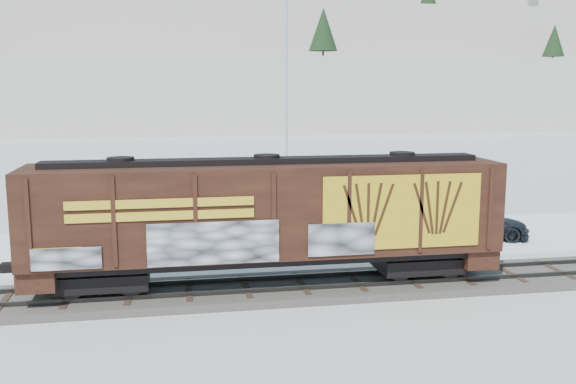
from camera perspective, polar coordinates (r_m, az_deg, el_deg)
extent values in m
plane|color=white|center=(23.25, 1.21, -8.81)|extent=(500.00, 500.00, 0.00)
cube|color=#59544C|center=(23.21, 1.21, -8.48)|extent=(50.00, 3.40, 0.28)
cube|color=#33302D|center=(22.47, 1.58, -8.50)|extent=(50.00, 0.10, 0.15)
cube|color=#33302D|center=(23.82, 0.87, -7.47)|extent=(50.00, 0.10, 0.15)
cube|color=white|center=(30.36, -1.61, -4.46)|extent=(40.00, 8.00, 0.03)
cube|color=white|center=(116.75, -8.16, 8.55)|extent=(360.00, 40.00, 12.00)
cube|color=white|center=(146.81, -8.67, 11.00)|extent=(360.00, 40.00, 24.00)
cube|color=white|center=(182.01, -9.04, 12.36)|extent=(360.00, 50.00, 35.00)
cone|color=black|center=(115.19, 3.15, 14.25)|extent=(5.04, 5.04, 7.38)
cone|color=black|center=(139.52, 22.57, 12.33)|extent=(4.20, 4.20, 6.15)
cube|color=black|center=(22.70, -16.07, -7.30)|extent=(3.00, 2.00, 0.90)
cube|color=black|center=(24.21, 11.44, -6.09)|extent=(3.00, 2.00, 0.90)
cylinder|color=black|center=(22.08, -18.75, -7.90)|extent=(0.90, 0.12, 0.90)
cube|color=black|center=(22.65, -1.85, -5.59)|extent=(16.26, 2.40, 0.25)
cube|color=#371B0F|center=(22.28, -1.88, -1.42)|extent=(16.26, 3.00, 3.11)
cube|color=black|center=(22.03, -1.90, 2.81)|extent=(14.96, 0.90, 0.20)
cube|color=gold|center=(21.89, 10.17, -1.75)|extent=(5.53, 0.03, 2.52)
cube|color=gold|center=(20.48, -11.20, -1.54)|extent=(5.85, 0.02, 0.70)
cube|color=silver|center=(20.74, -6.59, -4.55)|extent=(4.23, 0.03, 1.40)
cylinder|color=silver|center=(35.11, -0.13, -2.43)|extent=(0.90, 0.90, 0.20)
cylinder|color=silver|center=(34.39, -0.13, 8.19)|extent=(0.14, 0.14, 13.15)
imported|color=#A5A6AC|center=(29.01, -15.71, -3.90)|extent=(4.75, 3.22, 1.50)
imported|color=silver|center=(29.93, -9.88, -3.47)|extent=(4.23, 2.42, 1.32)
imported|color=black|center=(32.22, 16.12, -2.62)|extent=(5.58, 3.43, 1.51)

